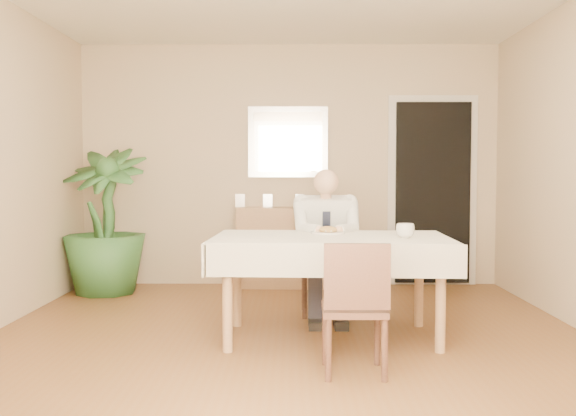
{
  "coord_description": "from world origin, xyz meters",
  "views": [
    {
      "loc": [
        0.03,
        -4.48,
        1.21
      ],
      "look_at": [
        0.0,
        0.35,
        0.95
      ],
      "focal_mm": 40.0,
      "sensor_mm": 36.0,
      "label": 1
    }
  ],
  "objects_px": {
    "seated_man": "(327,237)",
    "chair_near": "(355,302)",
    "dining_table": "(331,248)",
    "sideboard": "(288,247)",
    "potted_palm": "(105,221)",
    "coffee_mug": "(405,231)",
    "chair_far": "(325,256)"
  },
  "relations": [
    {
      "from": "coffee_mug",
      "to": "sideboard",
      "type": "bearing_deg",
      "value": 110.7
    },
    {
      "from": "chair_far",
      "to": "sideboard",
      "type": "bearing_deg",
      "value": 106.94
    },
    {
      "from": "coffee_mug",
      "to": "dining_table",
      "type": "bearing_deg",
      "value": 167.87
    },
    {
      "from": "coffee_mug",
      "to": "potted_palm",
      "type": "bearing_deg",
      "value": 145.17
    },
    {
      "from": "dining_table",
      "to": "coffee_mug",
      "type": "xyz_separation_m",
      "value": [
        0.52,
        -0.11,
        0.14
      ]
    },
    {
      "from": "dining_table",
      "to": "seated_man",
      "type": "distance_m",
      "value": 0.59
    },
    {
      "from": "coffee_mug",
      "to": "potted_palm",
      "type": "xyz_separation_m",
      "value": [
        -2.69,
        1.87,
        -0.07
      ]
    },
    {
      "from": "coffee_mug",
      "to": "potted_palm",
      "type": "distance_m",
      "value": 3.28
    },
    {
      "from": "dining_table",
      "to": "sideboard",
      "type": "height_order",
      "value": "sideboard"
    },
    {
      "from": "chair_near",
      "to": "seated_man",
      "type": "distance_m",
      "value": 1.51
    },
    {
      "from": "seated_man",
      "to": "coffee_mug",
      "type": "relative_size",
      "value": 9.56
    },
    {
      "from": "chair_far",
      "to": "seated_man",
      "type": "relative_size",
      "value": 0.71
    },
    {
      "from": "dining_table",
      "to": "chair_near",
      "type": "bearing_deg",
      "value": -81.97
    },
    {
      "from": "coffee_mug",
      "to": "seated_man",
      "type": "bearing_deg",
      "value": 126.5
    },
    {
      "from": "sideboard",
      "to": "dining_table",
      "type": "bearing_deg",
      "value": -77.92
    },
    {
      "from": "seated_man",
      "to": "chair_near",
      "type": "bearing_deg",
      "value": -86.49
    },
    {
      "from": "seated_man",
      "to": "potted_palm",
      "type": "relative_size",
      "value": 0.85
    },
    {
      "from": "dining_table",
      "to": "sideboard",
      "type": "relative_size",
      "value": 1.65
    },
    {
      "from": "chair_near",
      "to": "sideboard",
      "type": "distance_m",
      "value": 3.07
    },
    {
      "from": "dining_table",
      "to": "seated_man",
      "type": "bearing_deg",
      "value": 92.21
    },
    {
      "from": "seated_man",
      "to": "coffee_mug",
      "type": "distance_m",
      "value": 0.88
    },
    {
      "from": "chair_far",
      "to": "potted_palm",
      "type": "xyz_separation_m",
      "value": [
        -2.17,
        0.88,
        0.24
      ]
    },
    {
      "from": "chair_far",
      "to": "coffee_mug",
      "type": "xyz_separation_m",
      "value": [
        0.52,
        -0.99,
        0.31
      ]
    },
    {
      "from": "chair_far",
      "to": "coffee_mug",
      "type": "relative_size",
      "value": 6.79
    },
    {
      "from": "coffee_mug",
      "to": "chair_near",
      "type": "bearing_deg",
      "value": -118.79
    },
    {
      "from": "chair_near",
      "to": "coffee_mug",
      "type": "xyz_separation_m",
      "value": [
        0.43,
        0.78,
        0.35
      ]
    },
    {
      "from": "sideboard",
      "to": "coffee_mug",
      "type": "bearing_deg",
      "value": -65.96
    },
    {
      "from": "dining_table",
      "to": "coffee_mug",
      "type": "relative_size",
      "value": 13.46
    },
    {
      "from": "dining_table",
      "to": "sideboard",
      "type": "distance_m",
      "value": 2.18
    },
    {
      "from": "sideboard",
      "to": "potted_palm",
      "type": "relative_size",
      "value": 0.72
    },
    {
      "from": "chair_near",
      "to": "potted_palm",
      "type": "distance_m",
      "value": 3.5
    },
    {
      "from": "dining_table",
      "to": "coffee_mug",
      "type": "height_order",
      "value": "coffee_mug"
    }
  ]
}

